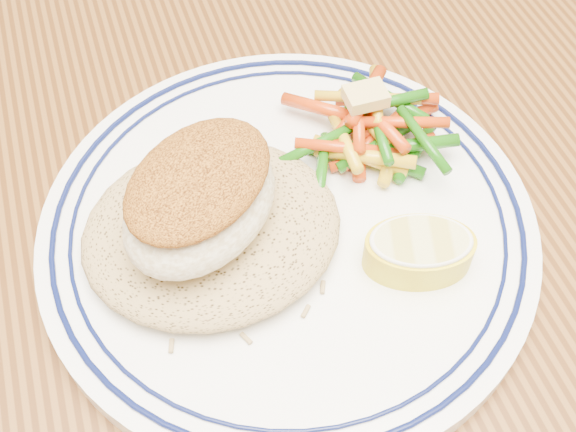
{
  "coord_description": "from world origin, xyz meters",
  "views": [
    {
      "loc": [
        -0.1,
        -0.22,
        1.08
      ],
      "look_at": [
        -0.03,
        -0.0,
        0.77
      ],
      "focal_mm": 45.0,
      "sensor_mm": 36.0,
      "label": 1
    }
  ],
  "objects_px": {
    "rice_pilaf": "(211,225)",
    "lemon_wedge": "(419,250)",
    "dining_table": "(331,302)",
    "vegetable_pile": "(372,131)",
    "fish_fillet": "(200,198)",
    "plate": "(288,228)"
  },
  "relations": [
    {
      "from": "plate",
      "to": "lemon_wedge",
      "type": "xyz_separation_m",
      "value": [
        0.05,
        -0.05,
        0.02
      ]
    },
    {
      "from": "lemon_wedge",
      "to": "plate",
      "type": "bearing_deg",
      "value": 139.56
    },
    {
      "from": "vegetable_pile",
      "to": "lemon_wedge",
      "type": "distance_m",
      "value": 0.08
    },
    {
      "from": "plate",
      "to": "rice_pilaf",
      "type": "xyz_separation_m",
      "value": [
        -0.04,
        0.0,
        0.02
      ]
    },
    {
      "from": "plate",
      "to": "fish_fillet",
      "type": "xyz_separation_m",
      "value": [
        -0.04,
        -0.0,
        0.05
      ]
    },
    {
      "from": "plate",
      "to": "vegetable_pile",
      "type": "relative_size",
      "value": 2.54
    },
    {
      "from": "rice_pilaf",
      "to": "lemon_wedge",
      "type": "height_order",
      "value": "rice_pilaf"
    },
    {
      "from": "dining_table",
      "to": "vegetable_pile",
      "type": "relative_size",
      "value": 14.33
    },
    {
      "from": "lemon_wedge",
      "to": "vegetable_pile",
      "type": "bearing_deg",
      "value": 84.05
    },
    {
      "from": "dining_table",
      "to": "rice_pilaf",
      "type": "xyz_separation_m",
      "value": [
        -0.07,
        -0.0,
        0.12
      ]
    },
    {
      "from": "rice_pilaf",
      "to": "dining_table",
      "type": "bearing_deg",
      "value": 2.22
    },
    {
      "from": "plate",
      "to": "lemon_wedge",
      "type": "relative_size",
      "value": 4.18
    },
    {
      "from": "lemon_wedge",
      "to": "rice_pilaf",
      "type": "bearing_deg",
      "value": 153.5
    },
    {
      "from": "dining_table",
      "to": "plate",
      "type": "xyz_separation_m",
      "value": [
        -0.03,
        -0.0,
        0.11
      ]
    },
    {
      "from": "fish_fillet",
      "to": "vegetable_pile",
      "type": "bearing_deg",
      "value": 19.59
    },
    {
      "from": "plate",
      "to": "rice_pilaf",
      "type": "height_order",
      "value": "rice_pilaf"
    },
    {
      "from": "plate",
      "to": "rice_pilaf",
      "type": "relative_size",
      "value": 1.98
    },
    {
      "from": "dining_table",
      "to": "rice_pilaf",
      "type": "height_order",
      "value": "rice_pilaf"
    },
    {
      "from": "rice_pilaf",
      "to": "lemon_wedge",
      "type": "bearing_deg",
      "value": -26.5
    },
    {
      "from": "fish_fillet",
      "to": "vegetable_pile",
      "type": "height_order",
      "value": "fish_fillet"
    },
    {
      "from": "plate",
      "to": "lemon_wedge",
      "type": "height_order",
      "value": "lemon_wedge"
    },
    {
      "from": "dining_table",
      "to": "plate",
      "type": "bearing_deg",
      "value": -172.53
    }
  ]
}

